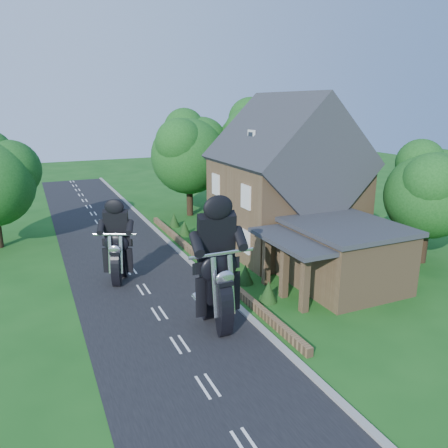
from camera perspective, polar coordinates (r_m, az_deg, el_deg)
name	(u,v)px	position (r m, az deg, el deg)	size (l,w,h in m)	color
ground	(159,314)	(21.13, -8.45, -11.50)	(120.00, 120.00, 0.00)	#154914
road	(159,313)	(21.13, -8.45, -11.47)	(7.00, 80.00, 0.02)	black
kerb	(230,299)	(22.24, 0.74, -9.72)	(0.30, 80.00, 0.12)	gray
garden_wall	(205,262)	(26.66, -2.55, -5.01)	(0.30, 22.00, 0.40)	olive
house	(285,185)	(29.15, 8.02, 5.10)	(9.54, 8.64, 10.24)	olive
annex	(342,254)	(24.11, 15.13, -3.85)	(7.05, 5.94, 3.44)	olive
tree_annex_side	(433,187)	(29.05, 25.63, 4.38)	(5.64, 5.20, 7.48)	black
tree_house_right	(336,162)	(34.68, 14.47, 7.83)	(6.51, 6.00, 8.40)	black
tree_behind_house	(261,142)	(39.43, 4.79, 10.65)	(7.81, 7.20, 10.08)	black
tree_behind_left	(193,149)	(37.86, -4.07, 9.72)	(6.94, 6.40, 9.16)	black
shrub_a	(268,292)	(21.93, 5.82, -8.77)	(0.90, 0.90, 1.10)	black
shrub_b	(245,274)	(23.94, 2.82, -6.55)	(0.90, 0.90, 1.10)	black
shrub_c	(226,260)	(26.04, 0.31, -4.68)	(0.90, 0.90, 1.10)	black
shrub_d	(196,237)	(30.42, -3.61, -1.70)	(0.90, 0.90, 1.10)	black
shrub_e	(185,228)	(32.67, -5.17, -0.51)	(0.90, 0.90, 1.10)	black
shrub_f	(174,220)	(34.96, -6.53, 0.52)	(0.90, 0.90, 1.10)	black
motorcycle_lead	(217,309)	(19.34, -0.97, -11.03)	(0.49, 1.92, 1.79)	black
motorcycle_follow	(119,270)	(24.72, -13.52, -5.87)	(0.38, 1.52, 1.41)	black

